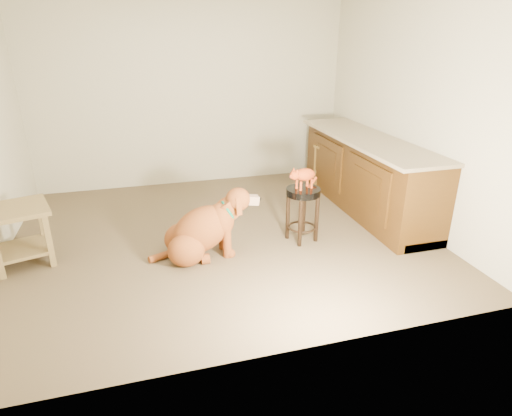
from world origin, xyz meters
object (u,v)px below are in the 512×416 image
object	(u,v)px
side_table	(19,227)
padded_stool	(303,204)
tabby_kitten	(303,176)
golden_retriever	(202,231)
wood_stool	(330,168)

from	to	relation	value
side_table	padded_stool	bearing A→B (deg)	-5.26
padded_stool	tabby_kitten	distance (m)	0.32
tabby_kitten	side_table	bearing A→B (deg)	158.00
padded_stool	tabby_kitten	bearing A→B (deg)	-169.04
side_table	tabby_kitten	distance (m)	2.86
padded_stool	golden_retriever	distance (m)	1.12
wood_stool	golden_retriever	xyz separation A→B (m)	(-2.07, -1.47, -0.06)
side_table	wood_stool	bearing A→B (deg)	16.70
golden_retriever	padded_stool	bearing A→B (deg)	2.01
side_table	golden_retriever	distance (m)	1.76
padded_stool	wood_stool	bearing A→B (deg)	55.36
side_table	tabby_kitten	xyz separation A→B (m)	(2.82, -0.26, 0.36)
wood_stool	tabby_kitten	bearing A→B (deg)	-124.87
padded_stool	side_table	xyz separation A→B (m)	(-2.83, 0.26, -0.04)
golden_retriever	tabby_kitten	xyz separation A→B (m)	(1.10, 0.07, 0.47)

